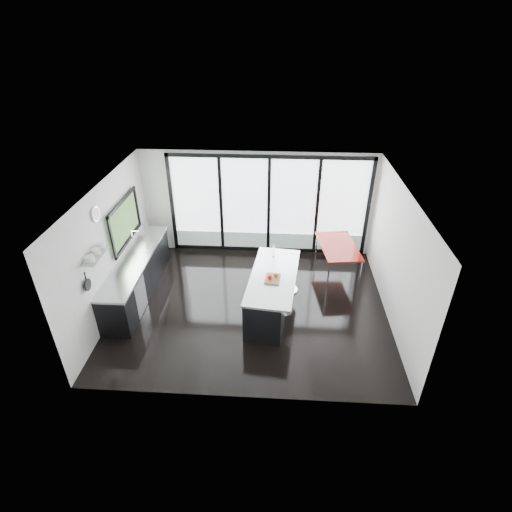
# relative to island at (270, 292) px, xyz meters

# --- Properties ---
(floor) EXTENTS (6.00, 5.00, 0.00)m
(floor) POSITION_rel_island_xyz_m (-0.42, 0.09, -0.47)
(floor) COLOR black
(floor) RESTS_ON ground
(ceiling) EXTENTS (6.00, 5.00, 0.00)m
(ceiling) POSITION_rel_island_xyz_m (-0.42, 0.09, 2.33)
(ceiling) COLOR white
(ceiling) RESTS_ON wall_back
(wall_back) EXTENTS (6.00, 0.09, 2.80)m
(wall_back) POSITION_rel_island_xyz_m (-0.15, 2.55, 0.80)
(wall_back) COLOR silver
(wall_back) RESTS_ON ground
(wall_front) EXTENTS (6.00, 0.00, 2.80)m
(wall_front) POSITION_rel_island_xyz_m (-0.42, -2.41, 0.93)
(wall_front) COLOR silver
(wall_front) RESTS_ON ground
(wall_left) EXTENTS (0.26, 5.00, 2.80)m
(wall_left) POSITION_rel_island_xyz_m (-3.39, 0.36, 1.09)
(wall_left) COLOR silver
(wall_left) RESTS_ON ground
(wall_right) EXTENTS (0.00, 5.00, 2.80)m
(wall_right) POSITION_rel_island_xyz_m (2.58, 0.09, 0.93)
(wall_right) COLOR silver
(wall_right) RESTS_ON ground
(counter_cabinets) EXTENTS (0.69, 3.24, 1.36)m
(counter_cabinets) POSITION_rel_island_xyz_m (-3.09, 0.49, -0.01)
(counter_cabinets) COLOR black
(counter_cabinets) RESTS_ON floor
(island) EXTENTS (1.19, 2.36, 1.21)m
(island) POSITION_rel_island_xyz_m (0.00, 0.00, 0.00)
(island) COLOR black
(island) RESTS_ON floor
(bar_stool_near) EXTENTS (0.54, 0.54, 0.66)m
(bar_stool_near) POSITION_rel_island_xyz_m (0.31, -0.04, -0.14)
(bar_stool_near) COLOR silver
(bar_stool_near) RESTS_ON floor
(bar_stool_far) EXTENTS (0.50, 0.50, 0.72)m
(bar_stool_far) POSITION_rel_island_xyz_m (0.42, 0.77, -0.11)
(bar_stool_far) COLOR silver
(bar_stool_far) RESTS_ON floor
(red_table) EXTENTS (1.04, 1.59, 0.80)m
(red_table) POSITION_rel_island_xyz_m (1.63, 1.57, -0.07)
(red_table) COLOR maroon
(red_table) RESTS_ON floor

